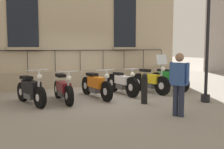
# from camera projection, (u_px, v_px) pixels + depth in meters

# --- Properties ---
(ground_plane) EXTENTS (60.00, 60.00, 0.00)m
(ground_plane) POSITION_uv_depth(u_px,v_px,m) (106.00, 95.00, 9.70)
(ground_plane) COLOR gray
(motorcycle_black) EXTENTS (1.89, 0.66, 1.10)m
(motorcycle_black) POSITION_uv_depth(u_px,v_px,m) (31.00, 91.00, 8.12)
(motorcycle_black) COLOR black
(motorcycle_black) RESTS_ON ground_plane
(motorcycle_maroon) EXTENTS (2.00, 0.62, 1.03)m
(motorcycle_maroon) POSITION_uv_depth(u_px,v_px,m) (63.00, 89.00, 8.55)
(motorcycle_maroon) COLOR black
(motorcycle_maroon) RESTS_ON ground_plane
(motorcycle_orange) EXTENTS (2.17, 0.68, 1.03)m
(motorcycle_orange) POSITION_uv_depth(u_px,v_px,m) (96.00, 85.00, 9.17)
(motorcycle_orange) COLOR black
(motorcycle_orange) RESTS_ON ground_plane
(motorcycle_white) EXTENTS (2.11, 0.55, 1.00)m
(motorcycle_white) POSITION_uv_depth(u_px,v_px,m) (122.00, 83.00, 9.86)
(motorcycle_white) COLOR black
(motorcycle_white) RESTS_ON ground_plane
(motorcycle_yellow) EXTENTS (1.98, 0.57, 1.47)m
(motorcycle_yellow) POSITION_uv_depth(u_px,v_px,m) (150.00, 81.00, 10.14)
(motorcycle_yellow) COLOR black
(motorcycle_yellow) RESTS_ON ground_plane
(motorcycle_green) EXTENTS (2.06, 0.54, 1.08)m
(motorcycle_green) POSITION_uv_depth(u_px,v_px,m) (169.00, 79.00, 10.83)
(motorcycle_green) COLOR black
(motorcycle_green) RESTS_ON ground_plane
(bollard) EXTENTS (0.20, 0.20, 0.94)m
(bollard) POSITION_uv_depth(u_px,v_px,m) (144.00, 88.00, 8.22)
(bollard) COLOR black
(bollard) RESTS_ON ground_plane
(pedestrian_standing) EXTENTS (0.50, 0.34, 1.59)m
(pedestrian_standing) POSITION_uv_depth(u_px,v_px,m) (179.00, 81.00, 6.68)
(pedestrian_standing) COLOR #23283D
(pedestrian_standing) RESTS_ON ground_plane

